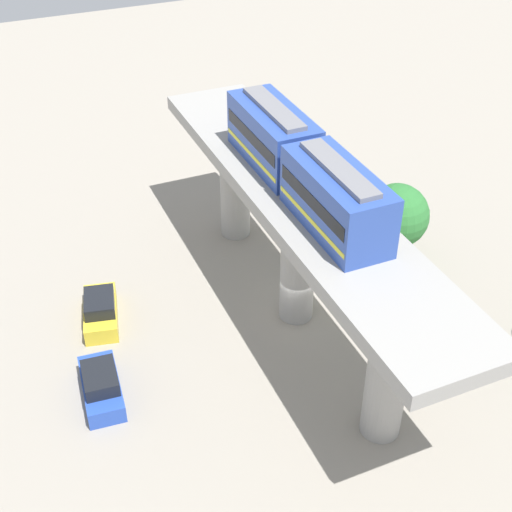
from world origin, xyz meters
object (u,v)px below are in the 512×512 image
train (303,165)px  parked_car_yellow (100,310)px  parked_car_blue (101,386)px  tree_near_viaduct (397,216)px

train → parked_car_yellow: (10.30, -3.96, -8.95)m
parked_car_yellow → parked_car_blue: bearing=89.4°
train → tree_near_viaduct: (-7.90, -2.51, -6.46)m
parked_car_blue → tree_near_viaduct: bearing=-162.2°
parked_car_yellow → parked_car_blue: 5.84m
parked_car_blue → tree_near_viaduct: (-19.53, -4.24, 2.49)m
parked_car_yellow → tree_near_viaduct: tree_near_viaduct is taller
train → parked_car_blue: bearing=8.5°
train → parked_car_yellow: bearing=-21.0°
parked_car_yellow → tree_near_viaduct: bearing=-172.0°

